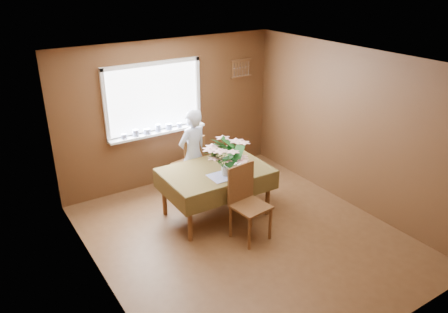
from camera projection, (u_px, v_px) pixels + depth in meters
floor at (245, 236)px, 6.28m from camera, size 4.50×4.50×0.00m
ceiling at (249, 62)px, 5.27m from camera, size 4.50×4.50×0.00m
wall_back at (170, 113)px, 7.50m from camera, size 4.00×0.00×4.00m
wall_front at (388, 238)px, 4.04m from camera, size 4.00×0.00×4.00m
wall_left at (98, 196)px, 4.78m from camera, size 0.00×4.50×4.50m
wall_right at (351, 129)px, 6.77m from camera, size 0.00×4.50×4.50m
window_assembly at (156, 111)px, 7.28m from camera, size 1.72×0.20×1.22m
spoon_rack at (241, 68)px, 7.96m from camera, size 0.44×0.05×0.33m
dining_table at (216, 175)px, 6.57m from camera, size 1.60×1.10×0.77m
chair_far at (191, 162)px, 7.31m from camera, size 0.50×0.50×1.01m
chair_near at (246, 200)px, 6.08m from camera, size 0.51×0.51×1.07m
seated_woman at (193, 154)px, 7.10m from camera, size 0.62×0.48×1.52m
flower_bouquet at (225, 155)px, 6.23m from camera, size 0.58×0.58×0.50m
side_plate at (238, 162)px, 6.77m from camera, size 0.31×0.31×0.01m
table_knife at (236, 173)px, 6.42m from camera, size 0.05×0.24×0.00m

